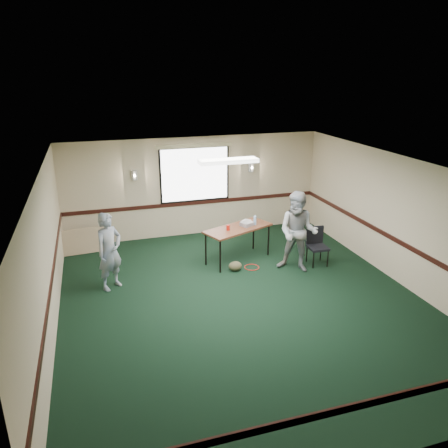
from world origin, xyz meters
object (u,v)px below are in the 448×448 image
object	(u,v)px
person_right	(298,232)
person_left	(109,251)
projector	(247,224)
folding_table	(238,230)
conference_chair	(316,243)

from	to	relation	value
person_right	person_left	bearing A→B (deg)	-147.19
projector	person_left	xyz separation A→B (m)	(-3.23, -0.61, -0.05)
folding_table	person_right	bearing A→B (deg)	-62.56
folding_table	person_right	distance (m)	1.45
projector	conference_chair	xyz separation A→B (m)	(1.47, -0.76, -0.36)
folding_table	projector	size ratio (longest dim) A/B	6.49
folding_table	projector	world-z (taller)	projector
person_left	folding_table	bearing A→B (deg)	-26.15
folding_table	conference_chair	distance (m)	1.87
projector	person_left	bearing A→B (deg)	163.37
person_left	person_right	distance (m)	4.11
projector	conference_chair	bearing A→B (deg)	-54.53
conference_chair	person_right	xyz separation A→B (m)	(-0.61, -0.21, 0.41)
person_left	person_right	bearing A→B (deg)	-41.78
folding_table	person_right	world-z (taller)	person_right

